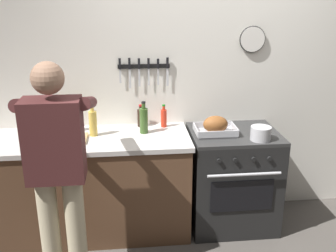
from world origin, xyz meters
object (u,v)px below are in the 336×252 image
at_px(roasting_pan, 215,126).
at_px(saucepan, 261,133).
at_px(person_cook, 57,165).
at_px(bottle_wine_red, 51,117).
at_px(bottle_hot_sauce, 164,118).
at_px(cutting_board, 65,139).
at_px(bottle_soy_sauce, 141,117).
at_px(bottle_olive_oil, 144,120).
at_px(bottle_vinegar, 68,120).
at_px(bottle_cooking_oil, 93,123).
at_px(stove, 232,179).

height_order(roasting_pan, saucepan, roasting_pan).
relative_size(person_cook, bottle_wine_red, 5.51).
height_order(bottle_hot_sauce, bottle_wine_red, bottle_wine_red).
distance_m(roasting_pan, bottle_wine_red, 1.43).
bearing_deg(cutting_board, bottle_hot_sauce, 16.67).
relative_size(saucepan, bottle_soy_sauce, 0.83).
bearing_deg(saucepan, person_cook, -164.20).
relative_size(saucepan, bottle_olive_oil, 0.61).
xyz_separation_m(person_cook, cutting_board, (-0.04, 0.60, -0.04)).
distance_m(bottle_hot_sauce, bottle_vinegar, 0.84).
height_order(saucepan, bottle_cooking_oil, bottle_cooking_oil).
distance_m(person_cook, bottle_soy_sauce, 1.07).
bearing_deg(person_cook, bottle_wine_red, 17.30).
bearing_deg(roasting_pan, bottle_olive_oil, 172.11).
bearing_deg(bottle_soy_sauce, bottle_cooking_oil, -154.27).
distance_m(person_cook, roasting_pan, 1.38).
height_order(bottle_hot_sauce, bottle_cooking_oil, bottle_cooking_oil).
bearing_deg(bottle_hot_sauce, saucepan, -28.28).
xyz_separation_m(stove, roasting_pan, (-0.18, -0.01, 0.52)).
relative_size(stove, roasting_pan, 2.56).
bearing_deg(bottle_cooking_oil, bottle_soy_sauce, 25.73).
xyz_separation_m(roasting_pan, bottle_cooking_oil, (-1.04, 0.06, 0.05)).
bearing_deg(bottle_vinegar, saucepan, -12.74).
bearing_deg(bottle_hot_sauce, roasting_pan, -27.91).
xyz_separation_m(person_cook, bottle_soy_sauce, (0.60, 0.89, 0.03)).
distance_m(bottle_olive_oil, bottle_cooking_oil, 0.43).
xyz_separation_m(saucepan, bottle_olive_oil, (-0.95, 0.27, 0.06)).
height_order(stove, bottle_soy_sauce, bottle_soy_sauce).
bearing_deg(bottle_vinegar, roasting_pan, -7.95).
distance_m(stove, bottle_vinegar, 1.55).
distance_m(bottle_hot_sauce, bottle_wine_red, 0.99).
xyz_separation_m(stove, bottle_wine_red, (-1.59, 0.21, 0.58)).
distance_m(person_cook, bottle_hot_sauce, 1.17).
distance_m(cutting_board, bottle_soy_sauce, 0.70).
relative_size(roasting_pan, bottle_hot_sauce, 1.69).
relative_size(saucepan, bottle_wine_red, 0.56).
relative_size(bottle_soy_sauce, bottle_olive_oil, 0.73).
relative_size(stove, bottle_wine_red, 2.99).
xyz_separation_m(bottle_soy_sauce, bottle_cooking_oil, (-0.41, -0.20, 0.03)).
bearing_deg(roasting_pan, cutting_board, -178.75).
xyz_separation_m(bottle_olive_oil, bottle_vinegar, (-0.65, 0.09, -0.01)).
xyz_separation_m(saucepan, bottle_wine_red, (-1.75, 0.41, 0.07)).
relative_size(saucepan, bottle_vinegar, 0.64).
relative_size(bottle_hot_sauce, bottle_soy_sauce, 1.02).
xyz_separation_m(stove, bottle_olive_oil, (-0.79, 0.07, 0.57)).
height_order(bottle_wine_red, bottle_cooking_oil, bottle_wine_red).
distance_m(roasting_pan, cutting_board, 1.27).
relative_size(roasting_pan, bottle_cooking_oil, 1.28).
bearing_deg(bottle_olive_oil, cutting_board, -170.33).
bearing_deg(cutting_board, stove, 1.66).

